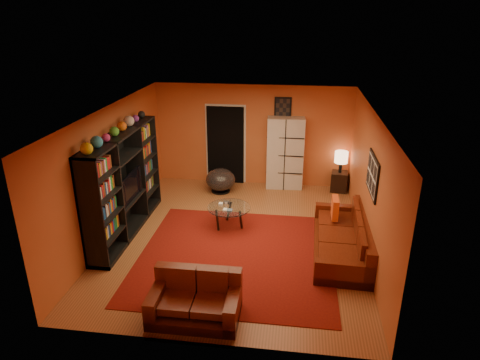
# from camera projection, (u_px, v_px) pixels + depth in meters

# --- Properties ---
(floor) EXTENTS (6.00, 6.00, 0.00)m
(floor) POSITION_uv_depth(u_px,v_px,m) (236.00, 237.00, 8.70)
(floor) COLOR brown
(floor) RESTS_ON ground
(ceiling) EXTENTS (6.00, 6.00, 0.00)m
(ceiling) POSITION_uv_depth(u_px,v_px,m) (236.00, 111.00, 7.74)
(ceiling) COLOR white
(ceiling) RESTS_ON wall_back
(wall_back) EXTENTS (6.00, 0.00, 6.00)m
(wall_back) POSITION_uv_depth(u_px,v_px,m) (253.00, 135.00, 10.98)
(wall_back) COLOR #BF572A
(wall_back) RESTS_ON floor
(wall_front) EXTENTS (6.00, 0.00, 6.00)m
(wall_front) POSITION_uv_depth(u_px,v_px,m) (203.00, 263.00, 5.46)
(wall_front) COLOR #BF572A
(wall_front) RESTS_ON floor
(wall_left) EXTENTS (0.00, 6.00, 6.00)m
(wall_left) POSITION_uv_depth(u_px,v_px,m) (112.00, 172.00, 8.53)
(wall_left) COLOR #BF572A
(wall_left) RESTS_ON floor
(wall_right) EXTENTS (0.00, 6.00, 6.00)m
(wall_right) POSITION_uv_depth(u_px,v_px,m) (369.00, 185.00, 7.91)
(wall_right) COLOR #BF572A
(wall_right) RESTS_ON floor
(rug) EXTENTS (3.60, 3.60, 0.01)m
(rug) POSITION_uv_depth(u_px,v_px,m) (236.00, 256.00, 8.04)
(rug) COLOR #5E0E0A
(rug) RESTS_ON floor
(doorway) EXTENTS (0.95, 0.10, 2.04)m
(doorway) POSITION_uv_depth(u_px,v_px,m) (226.00, 145.00, 11.13)
(doorway) COLOR black
(doorway) RESTS_ON floor
(wall_art_right) EXTENTS (0.03, 1.00, 0.70)m
(wall_art_right) POSITION_uv_depth(u_px,v_px,m) (373.00, 175.00, 7.52)
(wall_art_right) COLOR black
(wall_art_right) RESTS_ON wall_right
(wall_art_back) EXTENTS (0.42, 0.03, 0.52)m
(wall_art_back) POSITION_uv_depth(u_px,v_px,m) (283.00, 108.00, 10.59)
(wall_art_back) COLOR black
(wall_art_back) RESTS_ON wall_back
(entertainment_unit) EXTENTS (0.45, 3.00, 2.10)m
(entertainment_unit) POSITION_uv_depth(u_px,v_px,m) (124.00, 184.00, 8.59)
(entertainment_unit) COLOR black
(entertainment_unit) RESTS_ON floor
(tv) EXTENTS (0.97, 0.13, 0.56)m
(tv) POSITION_uv_depth(u_px,v_px,m) (127.00, 186.00, 8.61)
(tv) COLOR black
(tv) RESTS_ON entertainment_unit
(sofa) EXTENTS (1.07, 2.44, 0.85)m
(sofa) POSITION_uv_depth(u_px,v_px,m) (346.00, 239.00, 8.07)
(sofa) COLOR #4F160A
(sofa) RESTS_ON rug
(loveseat) EXTENTS (1.34, 0.81, 0.85)m
(loveseat) POSITION_uv_depth(u_px,v_px,m) (196.00, 299.00, 6.40)
(loveseat) COLOR #4F160A
(loveseat) RESTS_ON rug
(throw_pillow) EXTENTS (0.12, 0.42, 0.42)m
(throw_pillow) POSITION_uv_depth(u_px,v_px,m) (335.00, 208.00, 8.53)
(throw_pillow) COLOR #FB541B
(throw_pillow) RESTS_ON sofa
(coffee_table) EXTENTS (0.91, 0.91, 0.45)m
(coffee_table) POSITION_uv_depth(u_px,v_px,m) (229.00, 209.00, 8.97)
(coffee_table) COLOR silver
(coffee_table) RESTS_ON floor
(storage_cabinet) EXTENTS (0.95, 0.47, 1.84)m
(storage_cabinet) POSITION_uv_depth(u_px,v_px,m) (285.00, 153.00, 10.83)
(storage_cabinet) COLOR beige
(storage_cabinet) RESTS_ON floor
(bowl_chair) EXTENTS (0.74, 0.74, 0.60)m
(bowl_chair) POSITION_uv_depth(u_px,v_px,m) (220.00, 180.00, 10.76)
(bowl_chair) COLOR black
(bowl_chair) RESTS_ON floor
(side_table) EXTENTS (0.45, 0.45, 0.50)m
(side_table) POSITION_uv_depth(u_px,v_px,m) (339.00, 181.00, 10.85)
(side_table) COLOR black
(side_table) RESTS_ON floor
(table_lamp) EXTENTS (0.33, 0.33, 0.54)m
(table_lamp) POSITION_uv_depth(u_px,v_px,m) (341.00, 158.00, 10.61)
(table_lamp) COLOR black
(table_lamp) RESTS_ON side_table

